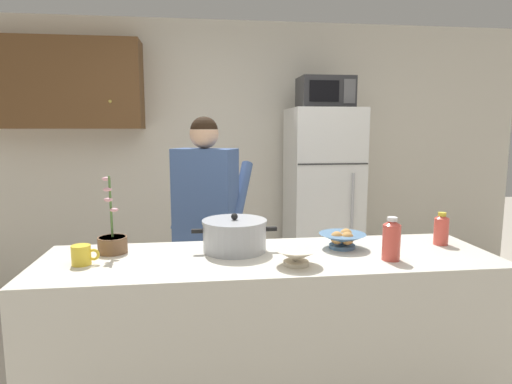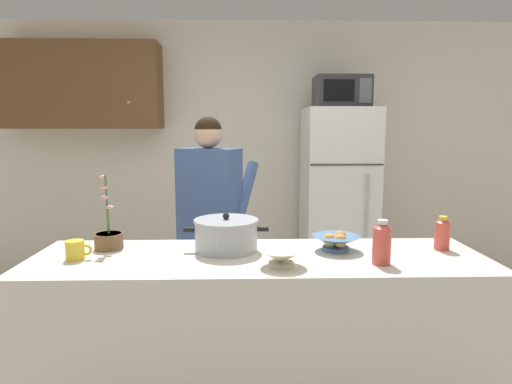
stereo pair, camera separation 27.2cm
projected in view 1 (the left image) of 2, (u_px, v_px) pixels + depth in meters
back_wall_unit at (206, 144)px, 4.33m from camera, size 6.00×0.48×2.60m
kitchen_island at (269, 340)px, 2.29m from camera, size 2.31×0.68×0.92m
refrigerator at (322, 202)px, 4.15m from camera, size 0.64×0.68×1.75m
microwave at (325, 93)px, 3.98m from camera, size 0.48×0.37×0.28m
person_near_pot at (206, 208)px, 2.96m from camera, size 0.61×0.56×1.64m
cooking_pot at (235, 235)px, 2.30m from camera, size 0.45×0.34×0.20m
coffee_mug at (82, 255)px, 2.07m from camera, size 0.13×0.09×0.10m
bread_bowl at (342, 239)px, 2.36m from camera, size 0.25×0.25×0.10m
empty_bowl at (296, 256)px, 2.06m from camera, size 0.22×0.22×0.08m
bottle_near_edge at (391, 239)px, 2.14m from camera, size 0.09×0.09×0.22m
bottle_mid_counter at (441, 229)px, 2.43m from camera, size 0.08×0.08×0.18m
potted_orchid at (112, 241)px, 2.27m from camera, size 0.15×0.15×0.40m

